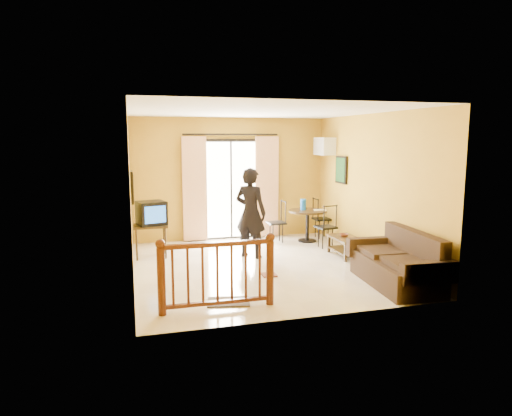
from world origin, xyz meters
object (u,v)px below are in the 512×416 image
object	(u,v)px
television	(151,213)
standing_person	(251,213)
coffee_table	(346,244)
sofa	(399,265)
dining_table	(308,217)

from	to	relation	value
television	standing_person	distance (m)	1.95
coffee_table	sofa	bearing A→B (deg)	-89.79
dining_table	coffee_table	distance (m)	1.50
dining_table	standing_person	xyz separation A→B (m)	(-1.60, -1.00, 0.32)
television	dining_table	world-z (taller)	television
television	sofa	xyz separation A→B (m)	(3.73, -2.84, -0.56)
dining_table	standing_person	bearing A→B (deg)	-148.02
television	dining_table	xyz separation A→B (m)	(3.48, 0.48, -0.32)
dining_table	coffee_table	size ratio (longest dim) A/B	1.00
coffee_table	standing_person	world-z (taller)	standing_person
television	dining_table	size ratio (longest dim) A/B	0.72
standing_person	television	bearing A→B (deg)	26.77
dining_table	sofa	size ratio (longest dim) A/B	0.46
television	standing_person	size ratio (longest dim) A/B	0.35
television	coffee_table	size ratio (longest dim) A/B	0.72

